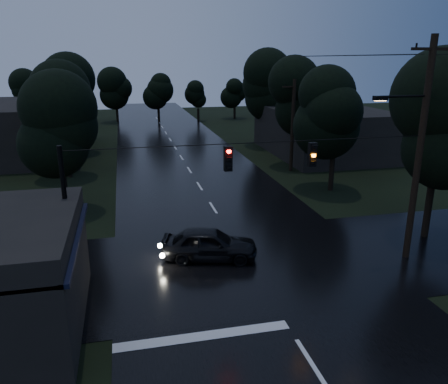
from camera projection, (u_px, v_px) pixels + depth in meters
name	position (u px, v px, depth m)	size (l,w,h in m)	color
main_road	(189.00, 170.00, 36.84)	(12.00, 120.00, 0.02)	black
cross_street	(248.00, 263.00, 20.06)	(60.00, 9.00, 0.02)	black
building_far_right	(324.00, 131.00, 42.93)	(10.00, 14.00, 4.40)	black
building_far_left	(31.00, 129.00, 42.43)	(10.00, 16.00, 5.00)	black
utility_pole_main	(418.00, 148.00, 19.18)	(3.50, 0.30, 10.00)	black
utility_pole_far	(293.00, 125.00, 35.62)	(2.00, 0.30, 7.50)	black
anchor_pole_left	(68.00, 223.00, 16.65)	(0.18, 0.18, 6.00)	black
span_signals	(270.00, 156.00, 17.71)	(15.00, 0.37, 1.12)	black
tree_corner_near	(440.00, 123.00, 21.39)	(4.48, 4.48, 9.44)	black
tree_left_a	(58.00, 125.00, 25.93)	(3.92, 3.92, 8.26)	black
tree_left_b	(63.00, 106.00, 33.15)	(4.20, 4.20, 8.85)	black
tree_left_c	(68.00, 92.00, 42.23)	(4.48, 4.48, 9.44)	black
tree_right_a	(336.00, 111.00, 29.67)	(4.20, 4.20, 8.85)	black
tree_right_b	(299.00, 96.00, 37.15)	(4.48, 4.48, 9.44)	black
tree_right_c	(269.00, 85.00, 46.49)	(4.76, 4.76, 10.03)	black
car	(209.00, 244.00, 20.31)	(1.78, 4.43, 1.51)	black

